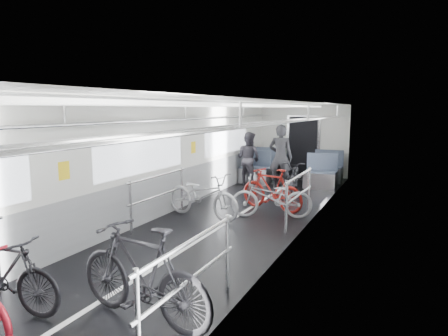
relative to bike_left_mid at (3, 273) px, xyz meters
The scene contains 9 objects.
car_shell 5.46m from the bike_left_mid, 81.58° to the left, with size 3.02×14.01×2.41m.
bike_left_mid is the anchor object (origin of this frame).
bike_left_far 4.43m from the bike_left_mid, 87.78° to the left, with size 0.64×1.84×0.97m, color #A4A5A9.
bike_right_near 1.61m from the bike_left_mid, 17.58° to the left, with size 0.51×1.82×1.09m, color black.
bike_right_mid 5.24m from the bike_left_mid, 73.42° to the left, with size 0.59×1.70×0.89m, color #A8A8AC.
bike_right_far 5.77m from the bike_left_mid, 76.98° to the left, with size 0.45×1.60×0.96m, color maroon.
bike_aisle 7.95m from the bike_left_mid, 80.95° to the left, with size 0.58×1.66×0.87m, color black.
person_standing 8.00m from the bike_left_mid, 84.29° to the left, with size 0.67×0.44×1.84m, color black.
person_seated 8.32m from the bike_left_mid, 92.11° to the left, with size 0.77×0.60×1.59m, color #2D2A31.
Camera 1 is at (3.21, -6.38, 2.28)m, focal length 32.00 mm.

